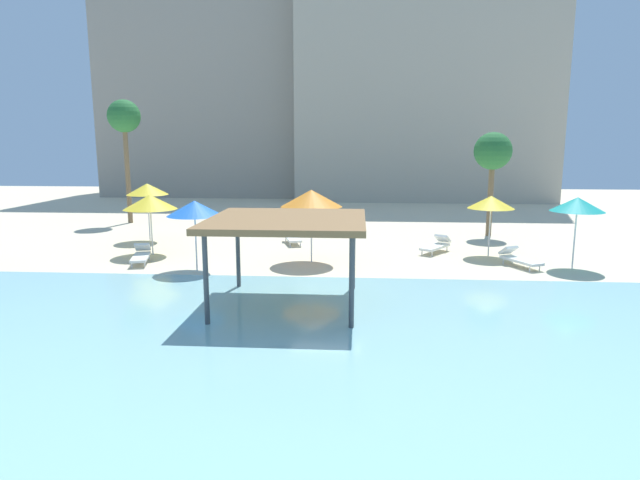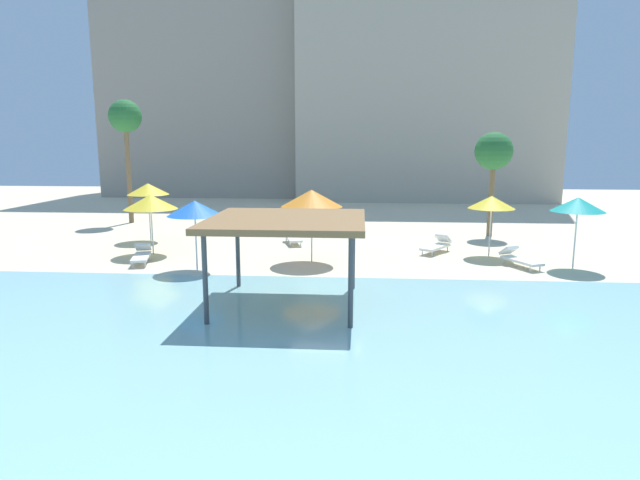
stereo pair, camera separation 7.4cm
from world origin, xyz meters
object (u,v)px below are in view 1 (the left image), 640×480
beach_umbrella_yellow_2 (150,202)px  beach_umbrella_yellow_7 (491,202)px  lounge_chair_1 (437,245)px  palm_tree_1 (124,120)px  beach_umbrella_teal_5 (577,204)px  shade_pavilion (287,223)px  beach_umbrella_yellow_0 (147,189)px  lounge_chair_2 (292,237)px  palm_tree_0 (493,153)px  lounge_chair_0 (141,255)px  lounge_chair_3 (518,258)px  beach_umbrella_blue_6 (195,208)px  beach_umbrella_orange_4 (311,198)px

beach_umbrella_yellow_2 → beach_umbrella_yellow_7: (14.47, 0.65, 0.04)m
lounge_chair_1 → palm_tree_1: bearing=-79.5°
beach_umbrella_teal_5 → shade_pavilion: bearing=-151.5°
beach_umbrella_yellow_0 → beach_umbrella_yellow_2: 3.55m
beach_umbrella_yellow_0 → lounge_chair_2: (7.13, -0.29, -2.21)m
lounge_chair_1 → palm_tree_0: (3.30, 4.59, 3.92)m
shade_pavilion → lounge_chair_1: (5.53, 8.30, -2.16)m
lounge_chair_0 → lounge_chair_3: bearing=76.7°
lounge_chair_2 → palm_tree_1: 13.45m
beach_umbrella_teal_5 → lounge_chair_3: beach_umbrella_teal_5 is taller
beach_umbrella_yellow_7 → palm_tree_0: bearing=77.0°
beach_umbrella_yellow_0 → palm_tree_1: 7.55m
shade_pavilion → beach_umbrella_teal_5: (10.34, 5.62, -0.01)m
lounge_chair_1 → palm_tree_0: palm_tree_0 is taller
beach_umbrella_blue_6 → lounge_chair_1: beach_umbrella_blue_6 is taller
beach_umbrella_orange_4 → palm_tree_0: 11.20m
beach_umbrella_yellow_0 → beach_umbrella_orange_4: 9.46m
shade_pavilion → lounge_chair_0: bearing=141.3°
shade_pavilion → palm_tree_1: size_ratio=0.62×
beach_umbrella_teal_5 → palm_tree_0: palm_tree_0 is taller
beach_umbrella_blue_6 → palm_tree_1: (-7.62, 11.77, 3.71)m
beach_umbrella_yellow_2 → lounge_chair_2: bearing=27.3°
lounge_chair_0 → beach_umbrella_teal_5: bearing=76.0°
beach_umbrella_yellow_7 → lounge_chair_3: beach_umbrella_yellow_7 is taller
beach_umbrella_blue_6 → beach_umbrella_yellow_0: bearing=124.7°
beach_umbrella_yellow_0 → beach_umbrella_yellow_7: 16.07m
beach_umbrella_yellow_0 → lounge_chair_2: 7.47m
beach_umbrella_yellow_0 → lounge_chair_2: bearing=-2.3°
beach_umbrella_yellow_0 → beach_umbrella_orange_4: size_ratio=0.96×
beach_umbrella_teal_5 → beach_umbrella_yellow_2: bearing=175.3°
lounge_chair_0 → palm_tree_1: (-5.00, 10.67, 5.75)m
shade_pavilion → lounge_chair_1: bearing=56.3°
beach_umbrella_yellow_7 → palm_tree_0: 5.69m
beach_umbrella_orange_4 → beach_umbrella_yellow_7: bearing=13.0°
beach_umbrella_yellow_2 → beach_umbrella_teal_5: beach_umbrella_teal_5 is taller
beach_umbrella_blue_6 → lounge_chair_0: (-2.62, 1.10, -2.04)m
beach_umbrella_yellow_2 → lounge_chair_3: size_ratio=1.32×
beach_umbrella_yellow_7 → beach_umbrella_teal_5: bearing=-37.3°
beach_umbrella_yellow_7 → beach_umbrella_blue_6: bearing=-163.5°
beach_umbrella_yellow_2 → lounge_chair_3: bearing=-4.8°
lounge_chair_0 → palm_tree_1: bearing=-169.8°
beach_umbrella_yellow_2 → beach_umbrella_orange_4: size_ratio=0.88×
lounge_chair_0 → beach_umbrella_yellow_2: bearing=171.1°
beach_umbrella_orange_4 → beach_umbrella_yellow_7: 7.64m
beach_umbrella_yellow_7 → lounge_chair_3: size_ratio=1.31×
beach_umbrella_orange_4 → lounge_chair_2: size_ratio=1.48×
lounge_chair_3 → palm_tree_1: (-19.99, 10.23, 5.75)m
beach_umbrella_blue_6 → beach_umbrella_yellow_7: size_ratio=1.03×
beach_umbrella_yellow_0 → palm_tree_1: (-3.43, 5.71, 3.54)m
palm_tree_0 → beach_umbrella_yellow_7: bearing=-103.0°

